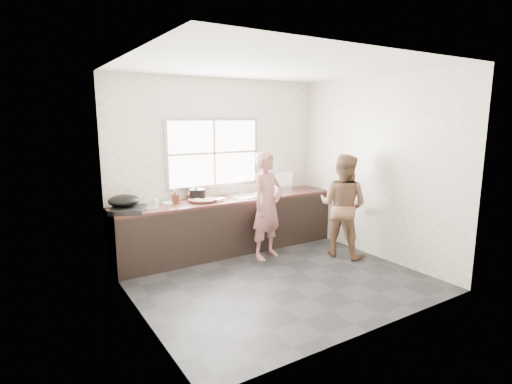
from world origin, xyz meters
TOP-DOWN VIEW (x-y plane):
  - floor at (0.00, 0.00)m, footprint 3.60×3.20m
  - ceiling at (0.00, 0.00)m, footprint 3.60×3.20m
  - wall_back at (0.00, 1.60)m, footprint 3.60×0.01m
  - wall_left at (-1.80, 0.00)m, footprint 0.01×3.20m
  - wall_right at (1.80, 0.00)m, footprint 0.01×3.20m
  - wall_front at (0.00, -1.60)m, footprint 3.60×0.01m
  - cabinet at (0.00, 1.29)m, footprint 3.60×0.62m
  - countertop at (0.00, 1.29)m, footprint 3.60×0.64m
  - sink at (0.35, 1.29)m, footprint 0.55×0.45m
  - faucet at (0.35, 1.49)m, footprint 0.02×0.02m
  - window_frame at (-0.10, 1.59)m, footprint 1.60×0.05m
  - window_glazing at (-0.10, 1.57)m, footprint 1.50×0.01m
  - woman at (0.35, 0.74)m, footprint 0.63×0.51m
  - person_side at (1.39, 0.22)m, footprint 0.85×0.93m
  - cutting_board at (-0.45, 1.27)m, footprint 0.52×0.52m
  - cleaver at (-0.23, 1.17)m, footprint 0.21×0.15m
  - bowl_mince at (-0.54, 1.25)m, footprint 0.20×0.20m
  - bowl_crabs at (0.49, 1.08)m, footprint 0.22×0.22m
  - bowl_held at (0.66, 1.14)m, footprint 0.20×0.20m
  - black_pot at (-0.48, 1.40)m, footprint 0.25×0.25m
  - plate_food at (-0.92, 1.43)m, footprint 0.23×0.23m
  - bottle_green at (-0.50, 1.41)m, footprint 0.11×0.11m
  - bottle_brown_tall at (-0.84, 1.37)m, footprint 0.08×0.08m
  - bottle_brown_short at (-0.53, 1.52)m, footprint 0.15×0.15m
  - glass_jar at (-1.14, 1.35)m, footprint 0.08×0.08m
  - burner at (-1.58, 1.18)m, footprint 0.57×0.57m
  - wok at (-1.59, 1.29)m, footprint 0.54×0.54m
  - dish_rack at (1.06, 1.49)m, footprint 0.45×0.32m
  - pot_lid_left at (-1.27, 1.27)m, footprint 0.32×0.32m
  - pot_lid_right at (-1.13, 1.52)m, footprint 0.32×0.32m

SIDE VIEW (x-z plane):
  - floor at x=0.00m, z-range -0.01..0.00m
  - cabinet at x=0.00m, z-range 0.00..0.82m
  - woman at x=0.35m, z-range 0.00..1.51m
  - person_side at x=1.39m, z-range 0.00..1.56m
  - countertop at x=0.00m, z-range 0.82..0.86m
  - sink at x=0.35m, z-range 0.85..0.88m
  - pot_lid_right at x=-1.13m, z-range 0.86..0.87m
  - pot_lid_left at x=-1.27m, z-range 0.86..0.87m
  - plate_food at x=-0.92m, z-range 0.86..0.88m
  - cutting_board at x=-0.45m, z-range 0.86..0.90m
  - bowl_mince at x=-0.54m, z-range 0.86..0.91m
  - bowl_held at x=0.66m, z-range 0.86..0.91m
  - bowl_crabs at x=0.49m, z-range 0.86..0.92m
  - burner at x=-1.58m, z-range 0.86..0.92m
  - cleaver at x=-0.23m, z-range 0.90..0.91m
  - glass_jar at x=-1.14m, z-range 0.86..0.96m
  - bottle_brown_short at x=-0.53m, z-range 0.86..1.03m
  - black_pot at x=-0.48m, z-range 0.86..1.03m
  - bottle_brown_tall at x=-0.84m, z-range 0.86..1.04m
  - bottle_green at x=-0.50m, z-range 0.86..1.12m
  - wok at x=-1.59m, z-range 0.92..1.08m
  - faucet at x=0.35m, z-range 0.86..1.16m
  - dish_rack at x=1.06m, z-range 0.86..1.19m
  - wall_back at x=0.00m, z-range 0.00..2.70m
  - wall_left at x=-1.80m, z-range 0.00..2.70m
  - wall_right at x=1.80m, z-range 0.00..2.70m
  - wall_front at x=0.00m, z-range 0.00..2.70m
  - window_glazing at x=-0.10m, z-range 1.05..2.05m
  - window_frame at x=-0.10m, z-range 1.00..2.10m
  - ceiling at x=0.00m, z-range 2.70..2.71m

